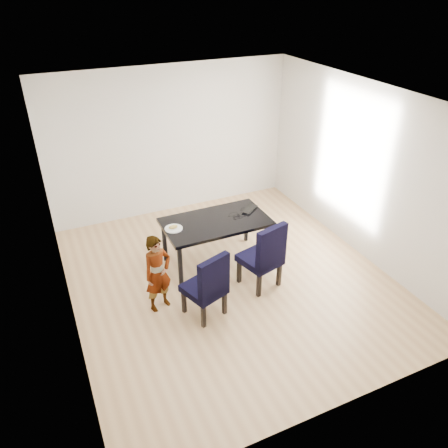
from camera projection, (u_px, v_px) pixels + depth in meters
name	position (u px, v px, depth m)	size (l,w,h in m)	color
floor	(229.00, 279.00, 6.59)	(4.50, 5.00, 0.01)	tan
ceiling	(231.00, 98.00, 5.22)	(4.50, 5.00, 0.01)	white
wall_back	(171.00, 142.00, 7.87)	(4.50, 0.01, 2.70)	silver
wall_front	(348.00, 314.00, 3.94)	(4.50, 0.01, 2.70)	silver
wall_left	(56.00, 235.00, 5.10)	(0.01, 5.00, 2.70)	silver
wall_right	(363.00, 171.00, 6.71)	(0.01, 5.00, 2.70)	white
dining_table	(216.00, 241.00, 6.79)	(1.60, 0.90, 0.75)	black
chair_left	(204.00, 284.00, 5.69)	(0.47, 0.49, 0.99)	black
chair_right	(260.00, 254.00, 6.22)	(0.51, 0.53, 1.06)	black
child	(158.00, 273.00, 5.77)	(0.41, 0.27, 1.12)	orange
plate	(174.00, 229.00, 6.38)	(0.26, 0.26, 0.01)	white
sandwich	(173.00, 227.00, 6.36)	(0.14, 0.06, 0.05)	#AB8E3D
laptop	(247.00, 208.00, 6.91)	(0.34, 0.22, 0.03)	black
cable_tangle	(238.00, 218.00, 6.68)	(0.14, 0.14, 0.01)	black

